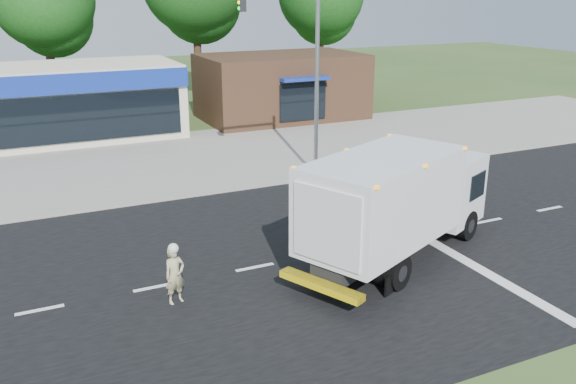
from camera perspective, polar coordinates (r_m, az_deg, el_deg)
name	(u,v)px	position (r m, az deg, el deg)	size (l,w,h in m)	color
ground	(342,250)	(19.52, 5.10, -5.46)	(120.00, 120.00, 0.00)	#385123
road_asphalt	(342,250)	(19.52, 5.10, -5.45)	(60.00, 14.00, 0.02)	black
sidewalk	(248,179)	(26.44, -3.79, 1.21)	(60.00, 2.40, 0.12)	gray
parking_apron	(206,150)	(31.73, -7.64, 3.93)	(60.00, 9.00, 0.02)	gray
lane_markings	(402,258)	(19.17, 10.65, -6.13)	(55.20, 7.00, 0.01)	silver
ems_box_truck	(397,198)	(18.35, 10.17, -0.57)	(8.11, 5.47, 3.47)	black
emergency_worker	(175,274)	(16.31, -10.54, -7.52)	(0.66, 0.52, 1.69)	tan
retail_strip_mall	(7,106)	(35.78, -24.78, 7.34)	(18.00, 6.20, 4.00)	beige
brown_storefront	(282,86)	(39.28, -0.60, 9.86)	(10.00, 6.70, 4.00)	#382316
traffic_signal_pole	(303,64)	(25.83, 1.44, 11.87)	(3.51, 0.25, 8.00)	gray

